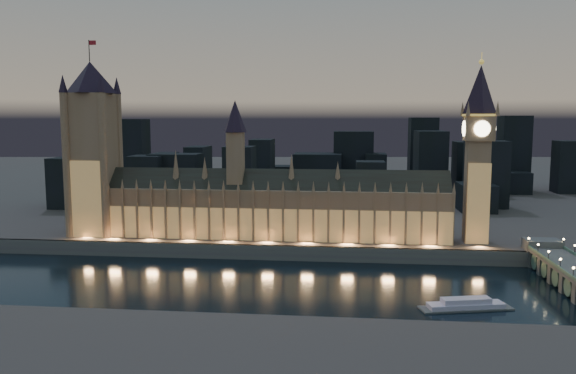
# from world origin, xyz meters

# --- Properties ---
(ground_plane) EXTENTS (2000.00, 2000.00, 0.00)m
(ground_plane) POSITION_xyz_m (0.00, 0.00, 0.00)
(ground_plane) COLOR black
(ground_plane) RESTS_ON ground
(north_bank) EXTENTS (2000.00, 960.00, 8.00)m
(north_bank) POSITION_xyz_m (0.00, 520.00, 4.00)
(north_bank) COLOR #4F413F
(north_bank) RESTS_ON ground
(embankment_wall) EXTENTS (2000.00, 2.50, 8.00)m
(embankment_wall) POSITION_xyz_m (0.00, 41.00, 4.00)
(embankment_wall) COLOR #4E4B55
(embankment_wall) RESTS_ON ground
(palace_of_westminster) EXTENTS (202.00, 21.93, 78.00)m
(palace_of_westminster) POSITION_xyz_m (-6.63, 61.75, 26.37)
(palace_of_westminster) COLOR olive
(palace_of_westminster) RESTS_ON north_bank
(victoria_tower) EXTENTS (31.68, 31.68, 112.12)m
(victoria_tower) POSITION_xyz_m (-110.00, 61.92, 63.44)
(victoria_tower) COLOR olive
(victoria_tower) RESTS_ON north_bank
(elizabeth_tower) EXTENTS (18.00, 18.00, 102.64)m
(elizabeth_tower) POSITION_xyz_m (108.00, 61.92, 65.09)
(elizabeth_tower) COLOR olive
(elizabeth_tower) RESTS_ON north_bank
(river_boat) EXTENTS (38.13, 16.93, 4.50)m
(river_boat) POSITION_xyz_m (85.27, -28.62, 1.56)
(river_boat) COLOR #4E4B55
(river_boat) RESTS_ON ground
(city_backdrop) EXTENTS (461.27, 215.63, 70.51)m
(city_backdrop) POSITION_xyz_m (39.65, 246.31, 30.35)
(city_backdrop) COLOR black
(city_backdrop) RESTS_ON north_bank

